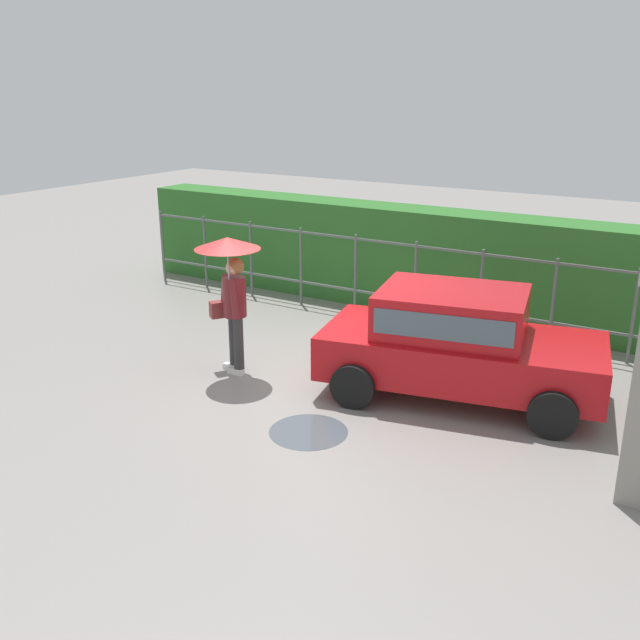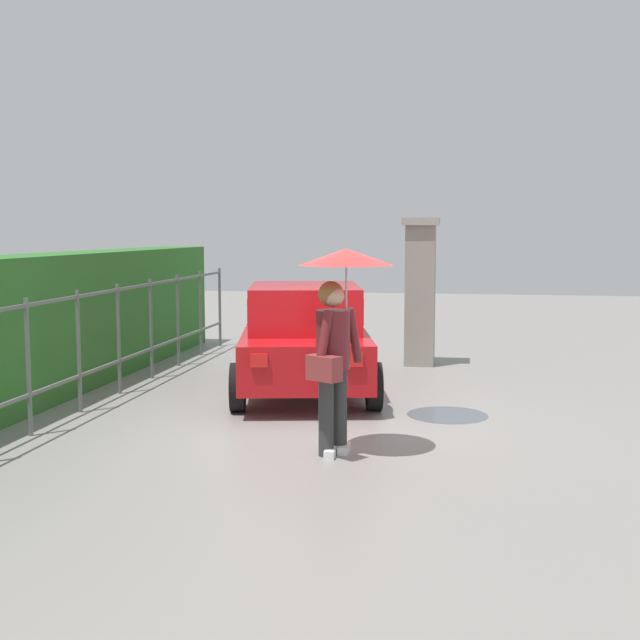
% 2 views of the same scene
% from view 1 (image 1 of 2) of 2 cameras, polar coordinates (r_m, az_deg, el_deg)
% --- Properties ---
extents(ground_plane, '(40.00, 40.00, 0.00)m').
position_cam_1_polar(ground_plane, '(10.19, 0.46, -4.93)').
color(ground_plane, gray).
extents(car, '(3.96, 2.45, 1.48)m').
position_cam_1_polar(car, '(9.62, 11.01, -1.57)').
color(car, '#B71116').
rests_on(car, ground).
extents(pedestrian, '(0.93, 0.93, 2.04)m').
position_cam_1_polar(pedestrian, '(10.10, -7.23, 3.44)').
color(pedestrian, '#333333').
rests_on(pedestrian, ground).
extents(fence_section, '(11.91, 0.05, 1.50)m').
position_cam_1_polar(fence_section, '(12.42, 7.68, 3.26)').
color(fence_section, '#59605B').
rests_on(fence_section, ground).
extents(hedge_row, '(12.86, 0.90, 1.90)m').
position_cam_1_polar(hedge_row, '(13.20, 9.33, 4.65)').
color(hedge_row, '#2D6B28').
rests_on(hedge_row, ground).
extents(puddle_near, '(0.98, 0.98, 0.00)m').
position_cam_1_polar(puddle_near, '(8.76, -0.94, -9.00)').
color(puddle_near, '#4C545B').
rests_on(puddle_near, ground).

